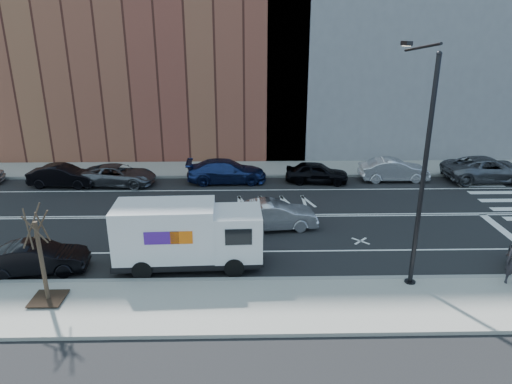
{
  "coord_description": "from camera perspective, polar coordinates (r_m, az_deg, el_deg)",
  "views": [
    {
      "loc": [
        0.47,
        -23.3,
        9.72
      ],
      "look_at": [
        0.97,
        0.02,
        1.4
      ],
      "focal_mm": 32.0,
      "sensor_mm": 36.0,
      "label": 1
    }
  ],
  "objects": [
    {
      "name": "ground",
      "position": [
        25.25,
        -2.2,
        -3.02
      ],
      "size": [
        120.0,
        120.0,
        0.0
      ],
      "primitive_type": "plane",
      "color": "black",
      "rests_on": "ground"
    },
    {
      "name": "sidewalk_near",
      "position": [
        17.42,
        -2.64,
        -14.01
      ],
      "size": [
        44.0,
        3.6,
        0.15
      ],
      "primitive_type": "cube",
      "color": "gray",
      "rests_on": "ground"
    },
    {
      "name": "sidewalk_far",
      "position": [
        33.52,
        -1.98,
        2.9
      ],
      "size": [
        44.0,
        3.6,
        0.15
      ],
      "primitive_type": "cube",
      "color": "gray",
      "rests_on": "ground"
    },
    {
      "name": "curb_near",
      "position": [
        18.94,
        -2.52,
        -10.97
      ],
      "size": [
        44.0,
        0.25,
        0.17
      ],
      "primitive_type": "cube",
      "color": "gray",
      "rests_on": "ground"
    },
    {
      "name": "curb_far",
      "position": [
        31.79,
        -2.02,
        1.98
      ],
      "size": [
        44.0,
        0.25,
        0.17
      ],
      "primitive_type": "cube",
      "color": "gray",
      "rests_on": "ground"
    },
    {
      "name": "road_markings",
      "position": [
        25.24,
        -2.2,
        -3.02
      ],
      "size": [
        40.0,
        8.6,
        0.01
      ],
      "primitive_type": null,
      "color": "white",
      "rests_on": "ground"
    },
    {
      "name": "bldg_brick",
      "position": [
        39.83,
        -14.48,
        20.9
      ],
      "size": [
        26.0,
        10.0,
        22.0
      ],
      "primitive_type": "cube",
      "color": "brown",
      "rests_on": "ground"
    },
    {
      "name": "streetlight",
      "position": [
        18.24,
        19.85,
        3.71
      ],
      "size": [
        0.44,
        4.02,
        9.34
      ],
      "color": "black",
      "rests_on": "ground"
    },
    {
      "name": "street_tree",
      "position": [
        18.6,
        -25.06,
        -8.77
      ],
      "size": [
        1.2,
        1.2,
        3.75
      ],
      "color": "black",
      "rests_on": "ground"
    },
    {
      "name": "fedex_van",
      "position": [
        19.67,
        -8.6,
        -5.27
      ],
      "size": [
        6.37,
        2.43,
        2.88
      ],
      "rotation": [
        0.0,
        0.0,
        0.04
      ],
      "color": "black",
      "rests_on": "ground"
    },
    {
      "name": "far_parked_b",
      "position": [
        32.38,
        -22.99,
        1.89
      ],
      "size": [
        4.41,
        1.78,
        1.42
      ],
      "primitive_type": "imported",
      "rotation": [
        0.0,
        0.0,
        1.51
      ],
      "color": "black",
      "rests_on": "ground"
    },
    {
      "name": "far_parked_c",
      "position": [
        31.41,
        -16.83,
        2.04
      ],
      "size": [
        5.1,
        2.77,
        1.36
      ],
      "primitive_type": "imported",
      "rotation": [
        0.0,
        0.0,
        1.46
      ],
      "color": "#55575E",
      "rests_on": "ground"
    },
    {
      "name": "far_parked_d",
      "position": [
        30.67,
        -3.71,
        2.62
      ],
      "size": [
        5.35,
        2.31,
        1.54
      ],
      "primitive_type": "imported",
      "rotation": [
        0.0,
        0.0,
        1.6
      ],
      "color": "navy",
      "rests_on": "ground"
    },
    {
      "name": "far_parked_e",
      "position": [
        30.79,
        7.6,
        2.44
      ],
      "size": [
        4.32,
        2.16,
        1.41
      ],
      "primitive_type": "imported",
      "rotation": [
        0.0,
        0.0,
        1.45
      ],
      "color": "black",
      "rests_on": "ground"
    },
    {
      "name": "far_parked_f",
      "position": [
        32.31,
        16.84,
        2.67
      ],
      "size": [
        4.61,
        1.65,
        1.51
      ],
      "primitive_type": "imported",
      "rotation": [
        0.0,
        0.0,
        1.58
      ],
      "color": "silver",
      "rests_on": "ground"
    },
    {
      "name": "far_parked_g",
      "position": [
        34.62,
        27.0,
        2.56
      ],
      "size": [
        5.96,
        2.87,
        1.64
      ],
      "primitive_type": "imported",
      "rotation": [
        0.0,
        0.0,
        1.6
      ],
      "color": "#575960",
      "rests_on": "ground"
    },
    {
      "name": "driving_sedan",
      "position": [
        23.46,
        2.19,
        -2.91
      ],
      "size": [
        4.6,
        2.06,
        1.46
      ],
      "primitive_type": "imported",
      "rotation": [
        0.0,
        0.0,
        1.69
      ],
      "color": "#B6B6BB",
      "rests_on": "ground"
    },
    {
      "name": "near_parked_rear_a",
      "position": [
        21.41,
        -25.71,
        -7.46
      ],
      "size": [
        4.24,
        1.96,
        1.35
      ],
      "primitive_type": "imported",
      "rotation": [
        0.0,
        0.0,
        1.7
      ],
      "color": "black",
      "rests_on": "ground"
    }
  ]
}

